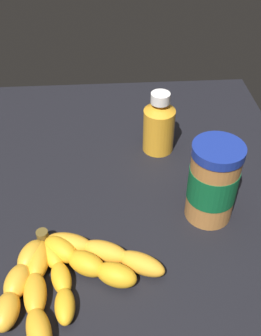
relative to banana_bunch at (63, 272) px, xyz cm
name	(u,v)px	position (x,y,z in cm)	size (l,w,h in cm)	color
ground_plane	(117,184)	(9.16, 23.35, -3.48)	(74.60, 78.55, 3.49)	black
banana_bunch	(63,272)	(0.00, 0.00, 0.00)	(26.36, 21.90, 3.71)	gold
peanut_butter_jar	(213,182)	(25.50, 12.33, 6.03)	(8.73, 8.73, 15.53)	#B27238
honey_bottle	(159,125)	(18.71, 32.46, 4.53)	(6.72, 6.72, 13.81)	orange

